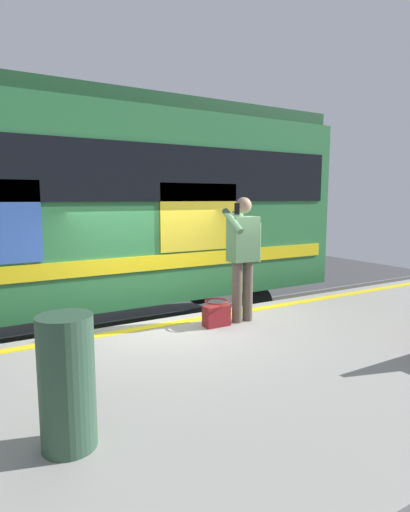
{
  "coord_description": "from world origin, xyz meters",
  "views": [
    {
      "loc": [
        2.55,
        5.31,
        2.69
      ],
      "look_at": [
        -0.38,
        0.3,
        1.89
      ],
      "focal_mm": 29.29,
      "sensor_mm": 36.0,
      "label": 1
    }
  ],
  "objects_px": {
    "handbag": "(216,314)",
    "passenger": "(243,249)",
    "train_carriage": "(81,201)",
    "trash_bin": "(67,382)"
  },
  "relations": [
    {
      "from": "handbag",
      "to": "trash_bin",
      "type": "height_order",
      "value": "trash_bin"
    },
    {
      "from": "train_carriage",
      "to": "trash_bin",
      "type": "distance_m",
      "value": 5.03
    },
    {
      "from": "handbag",
      "to": "trash_bin",
      "type": "bearing_deg",
      "value": 38.09
    },
    {
      "from": "handbag",
      "to": "passenger",
      "type": "bearing_deg",
      "value": -177.57
    },
    {
      "from": "train_carriage",
      "to": "trash_bin",
      "type": "bearing_deg",
      "value": 74.41
    },
    {
      "from": "passenger",
      "to": "handbag",
      "type": "xyz_separation_m",
      "value": [
        0.43,
        0.02,
        -0.85
      ]
    },
    {
      "from": "train_carriage",
      "to": "passenger",
      "type": "bearing_deg",
      "value": 116.73
    },
    {
      "from": "passenger",
      "to": "handbag",
      "type": "distance_m",
      "value": 0.96
    },
    {
      "from": "train_carriage",
      "to": "handbag",
      "type": "height_order",
      "value": "train_carriage"
    },
    {
      "from": "passenger",
      "to": "trash_bin",
      "type": "distance_m",
      "value": 3.36
    }
  ]
}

